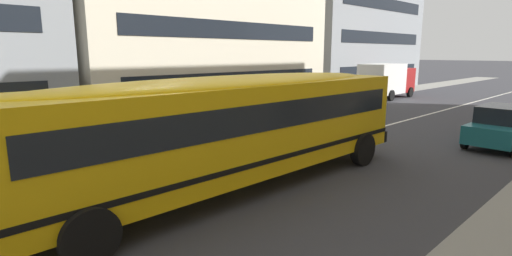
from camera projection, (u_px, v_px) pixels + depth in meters
The scene contains 8 objects.
ground_plane at pixel (200, 176), 11.86m from camera, with size 400.00×400.00×0.00m, color #38383D.
sidewalk_far at pixel (91, 135), 17.69m from camera, with size 120.00×3.00×0.01m, color gray.
lane_centreline at pixel (200, 176), 11.86m from camera, with size 110.00×0.16×0.01m, color silver.
school_bus at pixel (226, 123), 10.37m from camera, with size 13.89×3.36×3.10m.
parked_car_beige_by_entrance at pixel (272, 104), 21.87m from camera, with size 3.93×1.93×1.64m.
parked_car_teal_by_hydrant at pixel (502, 126), 15.37m from camera, with size 3.93×1.94×1.64m.
parked_car_silver_beside_sign at pixel (332, 96), 25.91m from camera, with size 3.98×2.04×1.64m.
box_truck at pixel (387, 79), 31.77m from camera, with size 6.09×2.57×2.82m.
Camera 1 is at (-6.73, -9.32, 3.70)m, focal length 27.22 mm.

